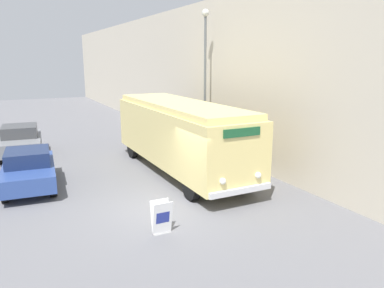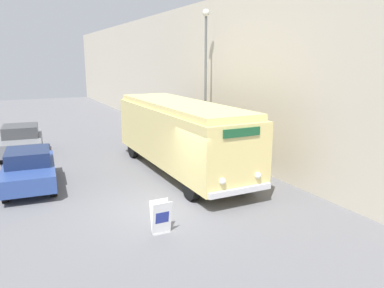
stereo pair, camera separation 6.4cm
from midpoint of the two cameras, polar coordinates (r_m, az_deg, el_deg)
The scene contains 7 objects.
ground_plane at distance 12.70m, azimuth -4.83°, elevation -9.86°, with size 80.00×80.00×0.00m, color slate.
building_wall_right at distance 23.20m, azimuth -1.24°, elevation 10.47°, with size 0.30×60.00×7.88m.
vintage_bus at distance 16.29m, azimuth -1.96°, elevation 1.72°, with size 2.54×9.54×3.08m.
sign_board at distance 10.91m, azimuth -4.83°, elevation -11.12°, with size 0.57×0.37×0.97m.
streetlamp at distance 19.06m, azimuth 1.92°, elevation 12.02°, with size 0.36×0.36×7.26m.
parked_car_near at distance 15.79m, azimuth -23.73°, elevation -3.49°, with size 2.20×4.26×1.48m.
parked_car_mid at distance 21.14m, azimuth -24.75°, elevation 0.49°, with size 2.33×4.30×1.57m.
Camera 1 is at (-4.37, -10.88, 4.89)m, focal length 35.00 mm.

